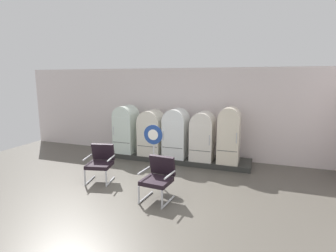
# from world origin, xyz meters

# --- Properties ---
(ground) EXTENTS (12.00, 10.00, 0.05)m
(ground) POSITION_xyz_m (0.00, 0.00, -0.03)
(ground) COLOR #514C45
(back_wall) EXTENTS (11.76, 0.12, 2.82)m
(back_wall) POSITION_xyz_m (0.00, 3.66, 1.42)
(back_wall) COLOR silver
(back_wall) RESTS_ON ground
(display_plinth) EXTENTS (4.56, 0.95, 0.14)m
(display_plinth) POSITION_xyz_m (0.00, 3.02, 0.07)
(display_plinth) COLOR #2E2F2C
(display_plinth) RESTS_ON ground
(refrigerator_0) EXTENTS (0.64, 0.71, 1.50)m
(refrigerator_0) POSITION_xyz_m (-1.61, 2.93, 0.94)
(refrigerator_0) COLOR silver
(refrigerator_0) RESTS_ON display_plinth
(refrigerator_1) EXTENTS (0.70, 0.71, 1.39)m
(refrigerator_1) POSITION_xyz_m (-0.73, 2.93, 0.87)
(refrigerator_1) COLOR silver
(refrigerator_1) RESTS_ON display_plinth
(refrigerator_2) EXTENTS (0.68, 0.72, 1.47)m
(refrigerator_2) POSITION_xyz_m (0.07, 2.93, 0.92)
(refrigerator_2) COLOR white
(refrigerator_2) RESTS_ON display_plinth
(refrigerator_3) EXTENTS (0.65, 0.71, 1.41)m
(refrigerator_3) POSITION_xyz_m (0.88, 2.93, 0.89)
(refrigerator_3) COLOR silver
(refrigerator_3) RESTS_ON display_plinth
(refrigerator_4) EXTENTS (0.59, 0.63, 1.58)m
(refrigerator_4) POSITION_xyz_m (1.64, 2.89, 0.98)
(refrigerator_4) COLOR beige
(refrigerator_4) RESTS_ON display_plinth
(armchair_left) EXTENTS (0.72, 0.76, 0.90)m
(armchair_left) POSITION_xyz_m (-1.20, 0.84, 0.50)
(armchair_left) COLOR silver
(armchair_left) RESTS_ON ground
(armchair_right) EXTENTS (0.67, 0.70, 0.90)m
(armchair_right) POSITION_xyz_m (0.52, 0.36, 0.50)
(armchair_right) COLOR silver
(armchair_right) RESTS_ON ground
(sign_stand) EXTENTS (0.48, 0.32, 1.40)m
(sign_stand) POSITION_xyz_m (0.02, 1.30, 0.70)
(sign_stand) COLOR #2D2D30
(sign_stand) RESTS_ON ground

